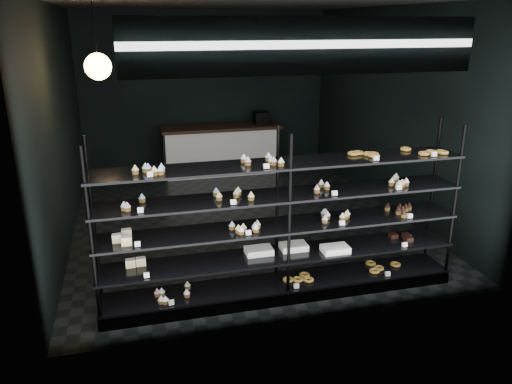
# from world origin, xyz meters

# --- Properties ---
(room) EXTENTS (5.01, 6.01, 3.20)m
(room) POSITION_xyz_m (0.00, 0.00, 1.60)
(room) COLOR black
(room) RESTS_ON ground
(display_shelf) EXTENTS (4.00, 0.50, 1.91)m
(display_shelf) POSITION_xyz_m (-0.08, -2.45, 0.63)
(display_shelf) COLOR black
(display_shelf) RESTS_ON room
(signage) EXTENTS (3.30, 0.05, 0.50)m
(signage) POSITION_xyz_m (0.00, -2.93, 2.75)
(signage) COLOR #0B1639
(signage) RESTS_ON room
(pendant_lamp) EXTENTS (0.32, 0.32, 0.89)m
(pendant_lamp) POSITION_xyz_m (-1.89, -0.87, 2.45)
(pendant_lamp) COLOR black
(pendant_lamp) RESTS_ON room
(service_counter) EXTENTS (2.38, 0.65, 1.23)m
(service_counter) POSITION_xyz_m (0.22, 2.50, 0.50)
(service_counter) COLOR silver
(service_counter) RESTS_ON room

